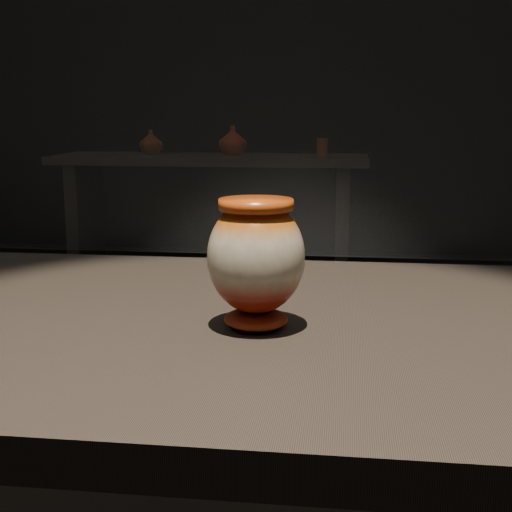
{
  "coord_description": "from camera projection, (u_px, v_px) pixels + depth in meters",
  "views": [
    {
      "loc": [
        0.29,
        -0.97,
        1.19
      ],
      "look_at": [
        0.17,
        -0.05,
        1.0
      ],
      "focal_mm": 50.0,
      "sensor_mm": 36.0,
      "label": 1
    }
  ],
  "objects": [
    {
      "name": "back_vase_left",
      "position": [
        151.0,
        142.0,
        4.64
      ],
      "size": [
        0.2,
        0.2,
        0.16
      ],
      "primitive_type": "imported",
      "rotation": [
        0.0,
        0.0,
        4.2
      ],
      "color": "#964015",
      "rests_on": "back_shelf"
    },
    {
      "name": "display_plinth",
      "position": [
        147.0,
        483.0,
        1.09
      ],
      "size": [
        2.0,
        0.8,
        0.9
      ],
      "color": "black",
      "rests_on": "ground"
    },
    {
      "name": "back_vase_right",
      "position": [
        322.0,
        148.0,
        4.4
      ],
      "size": [
        0.07,
        0.07,
        0.11
      ],
      "primitive_type": "cylinder",
      "color": "#964015",
      "rests_on": "back_shelf"
    },
    {
      "name": "main_vase",
      "position": [
        256.0,
        258.0,
        0.95
      ],
      "size": [
        0.16,
        0.16,
        0.18
      ],
      "rotation": [
        0.0,
        0.0,
        0.27
      ],
      "color": "maroon",
      "rests_on": "display_plinth"
    },
    {
      "name": "back_shelf",
      "position": [
        211.0,
        196.0,
        4.61
      ],
      "size": [
        2.0,
        0.6,
        0.9
      ],
      "color": "black",
      "rests_on": "ground"
    },
    {
      "name": "back_vase_mid",
      "position": [
        233.0,
        141.0,
        4.53
      ],
      "size": [
        0.24,
        0.24,
        0.18
      ],
      "primitive_type": "imported",
      "rotation": [
        0.0,
        0.0,
        5.23
      ],
      "color": "maroon",
      "rests_on": "back_shelf"
    }
  ]
}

